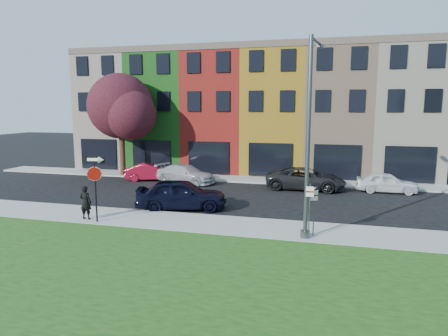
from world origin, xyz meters
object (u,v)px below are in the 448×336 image
(stop_sign, at_px, (95,175))
(man, at_px, (86,203))
(street_lamp, at_px, (309,139))
(sedan_near, at_px, (182,194))

(stop_sign, distance_m, man, 1.63)
(man, height_order, street_lamp, street_lamp)
(sedan_near, bearing_deg, street_lamp, -130.86)
(stop_sign, height_order, man, stop_sign)
(stop_sign, bearing_deg, sedan_near, 43.64)
(sedan_near, bearing_deg, stop_sign, 126.40)
(stop_sign, xyz_separation_m, street_lamp, (9.84, 0.36, 1.91))
(street_lamp, bearing_deg, man, -171.54)
(man, xyz_separation_m, street_lamp, (10.58, 0.09, 3.33))
(man, bearing_deg, stop_sign, 160.34)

